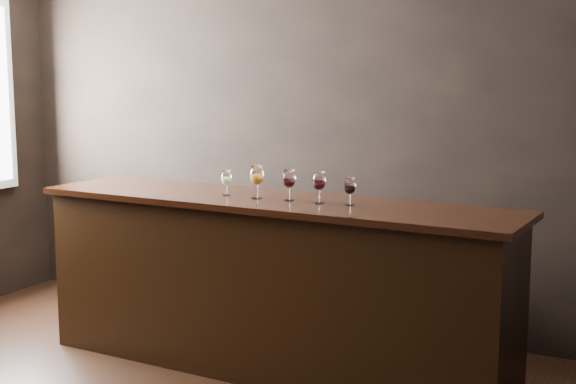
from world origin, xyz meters
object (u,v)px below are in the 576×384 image
at_px(glass_red_a, 289,179).
at_px(glass_red_c, 350,187).
at_px(bar_counter, 272,288).
at_px(glass_white, 226,178).
at_px(glass_amber, 257,176).
at_px(back_bar_shelf, 223,268).
at_px(glass_red_b, 319,182).

relative_size(glass_red_a, glass_red_c, 1.16).
bearing_deg(bar_counter, glass_white, -174.09).
height_order(bar_counter, glass_amber, glass_amber).
distance_m(glass_red_a, glass_red_c, 0.41).
distance_m(bar_counter, glass_red_a, 0.74).
height_order(bar_counter, glass_white, glass_white).
bearing_deg(glass_red_a, back_bar_shelf, 139.93).
distance_m(glass_amber, glass_red_a, 0.22).
height_order(back_bar_shelf, glass_white, glass_white).
xyz_separation_m(glass_white, glass_red_c, (0.87, 0.01, 0.00)).
relative_size(bar_counter, back_bar_shelf, 1.44).
bearing_deg(back_bar_shelf, glass_red_c, -30.87).
distance_m(bar_counter, glass_red_b, 0.80).
relative_size(bar_counter, glass_red_c, 18.54).
xyz_separation_m(bar_counter, glass_white, (-0.32, -0.02, 0.70)).
relative_size(glass_amber, glass_red_c, 1.27).
bearing_deg(glass_white, glass_red_b, -0.43).
xyz_separation_m(back_bar_shelf, glass_amber, (0.80, -0.88, 0.89)).
height_order(glass_amber, glass_red_c, glass_amber).
relative_size(glass_white, glass_amber, 0.78).
bearing_deg(glass_red_c, back_bar_shelf, 149.13).
xyz_separation_m(glass_white, glass_red_b, (0.67, -0.01, 0.02)).
height_order(bar_counter, glass_red_c, glass_red_c).
distance_m(back_bar_shelf, glass_amber, 1.48).
xyz_separation_m(glass_amber, glass_red_c, (0.63, 0.02, -0.03)).
xyz_separation_m(glass_amber, glass_red_a, (0.22, 0.02, -0.01)).
height_order(back_bar_shelf, glass_red_c, glass_red_c).
bearing_deg(bar_counter, glass_red_c, 1.35).
height_order(glass_white, glass_amber, glass_amber).
distance_m(bar_counter, glass_white, 0.78).
bearing_deg(glass_red_a, glass_amber, -173.87).
height_order(glass_white, glass_red_c, glass_red_c).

